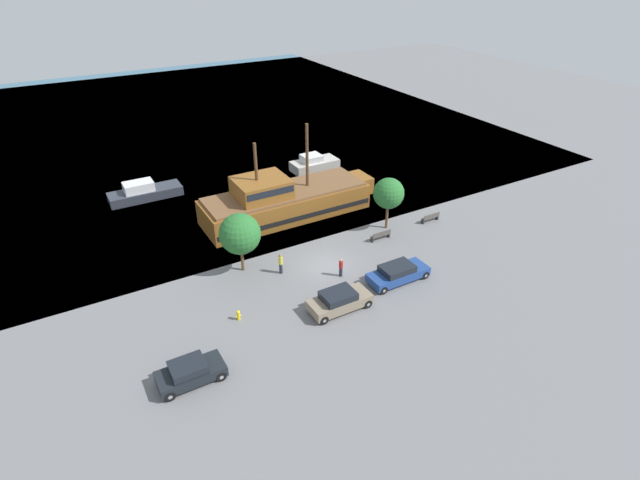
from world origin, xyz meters
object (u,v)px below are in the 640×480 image
moored_boat_dockside (144,192)px  parked_car_curb_front (398,273)px  pedestrian_walking_near (281,263)px  bench_promenade_east (381,235)px  moored_boat_outer (314,164)px  bench_promenade_west (431,217)px  parked_car_curb_rear (339,301)px  pirate_ship (284,201)px  fire_hydrant (238,315)px  parked_car_curb_mid (190,372)px  pedestrian_walking_far (341,268)px

moored_boat_dockside → parked_car_curb_front: (13.44, -24.57, 0.01)m
pedestrian_walking_near → moored_boat_dockside: bearing=107.7°
bench_promenade_east → moored_boat_outer: bearing=80.7°
bench_promenade_west → bench_promenade_east: bearing=-176.1°
parked_car_curb_rear → pirate_ship: bearing=78.5°
fire_hydrant → parked_car_curb_mid: bearing=-139.3°
parked_car_curb_mid → pedestrian_walking_near: pedestrian_walking_near is taller
bench_promenade_west → pedestrian_walking_far: pedestrian_walking_far is taller
moored_boat_outer → parked_car_curb_mid: size_ratio=1.37×
fire_hydrant → bench_promenade_east: (14.93, 4.03, 0.03)m
moored_boat_dockside → parked_car_curb_rear: 26.47m
moored_boat_outer → fire_hydrant: 27.45m
fire_hydrant → bench_promenade_west: (20.91, 4.43, 0.03)m
parked_car_curb_rear → bench_promenade_east: bearing=38.0°
parked_car_curb_mid → pedestrian_walking_far: 14.33m
parked_car_curb_rear → pedestrian_walking_far: size_ratio=2.91×
moored_boat_outer → fire_hydrant: (-17.71, -20.98, -0.29)m
bench_promenade_west → pedestrian_walking_far: 12.48m
moored_boat_dockside → parked_car_curb_mid: moored_boat_dockside is taller
moored_boat_outer → parked_car_curb_front: 23.30m
pedestrian_walking_far → moored_boat_outer: bearing=66.2°
moored_boat_dockside → bench_promenade_west: size_ratio=3.93×
moored_boat_dockside → parked_car_curb_rear: size_ratio=1.59×
parked_car_curb_mid → moored_boat_dockside: bearing=82.6°
parked_car_curb_rear → fire_hydrant: parked_car_curb_rear is taller
parked_car_curb_mid → pedestrian_walking_far: bearing=20.1°
parked_car_curb_rear → fire_hydrant: bearing=159.7°
parked_car_curb_rear → bench_promenade_west: parked_car_curb_rear is taller
pirate_ship → pedestrian_walking_far: 11.40m
fire_hydrant → parked_car_curb_rear: bearing=-20.3°
moored_boat_outer → fire_hydrant: moored_boat_outer is taller
moored_boat_outer → bench_promenade_east: 17.18m
parked_car_curb_front → parked_car_curb_mid: (-16.90, -2.21, -0.00)m
pirate_ship → moored_boat_dockside: 15.04m
moored_boat_dockside → bench_promenade_east: 24.73m
moored_boat_dockside → parked_car_curb_front: 28.00m
parked_car_curb_rear → fire_hydrant: (-6.63, 2.45, -0.33)m
bench_promenade_west → fire_hydrant: bearing=-168.0°
moored_boat_dockside → parked_car_curb_mid: bearing=-97.4°
parked_car_curb_mid → fire_hydrant: (4.54, 3.91, -0.29)m
parked_car_curb_front → parked_car_curb_rear: bearing=-172.5°
pirate_ship → parked_car_curb_rear: bearing=-101.5°
fire_hydrant → pedestrian_walking_near: (5.05, 3.70, 0.47)m
bench_promenade_east → pedestrian_walking_near: size_ratio=1.08×
pirate_ship → bench_promenade_east: pirate_ship is taller
moored_boat_dockside → parked_car_curb_front: moored_boat_dockside is taller
moored_boat_outer → parked_car_curb_rear: bearing=-115.3°
pirate_ship → bench_promenade_east: (5.29, -8.33, -1.12)m
parked_car_curb_rear → moored_boat_outer: bearing=64.7°
bench_promenade_east → pedestrian_walking_near: (-9.88, -0.33, 0.44)m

